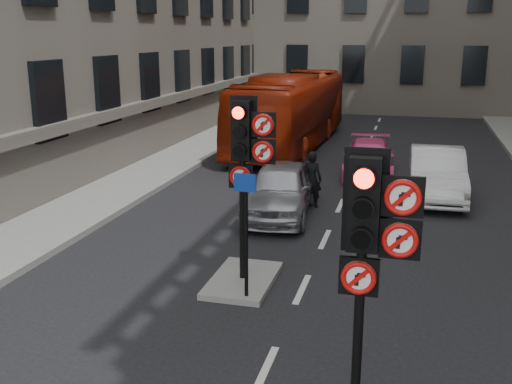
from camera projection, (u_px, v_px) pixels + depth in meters
The scene contains 11 objects.
pavement_left at pixel (128, 180), 19.92m from camera, with size 3.00×50.00×0.16m, color gray.
centre_island at pixel (243, 280), 11.90m from camera, with size 1.20×2.00×0.12m, color gray.
signal_near at pixel (370, 235), 6.85m from camera, with size 0.91×0.40×3.58m.
signal_far at pixel (246, 150), 11.19m from camera, with size 0.91×0.40×3.58m.
car_silver at pixel (280, 189), 16.19m from camera, with size 1.69×4.21×1.43m, color #9EA0A6.
car_white at pixel (437, 173), 17.94m from camera, with size 1.55×4.46×1.47m, color silver.
car_pink at pixel (369, 159), 20.69m from camera, with size 1.68×4.14×1.20m, color #F1478F.
bus_red at pixel (291, 111), 25.74m from camera, with size 2.63×11.25×3.13m, color maroon.
motorcycle at pixel (390, 210), 15.07m from camera, with size 0.47×1.66×1.00m, color black.
motorcyclist at pixel (312, 179), 16.94m from camera, with size 0.59×0.39×1.61m, color black.
info_sign at pixel (246, 218), 10.66m from camera, with size 0.40×0.12×2.33m.
Camera 1 is at (1.88, -5.61, 4.83)m, focal length 42.00 mm.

